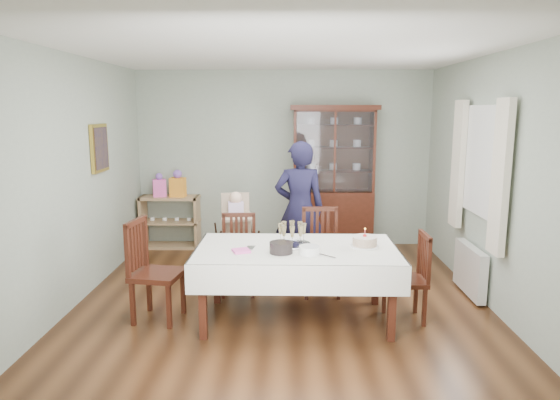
{
  "coord_description": "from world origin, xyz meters",
  "views": [
    {
      "loc": [
        0.06,
        -5.22,
        2.11
      ],
      "look_at": [
        -0.02,
        0.2,
        1.13
      ],
      "focal_mm": 32.0,
      "sensor_mm": 36.0,
      "label": 1
    }
  ],
  "objects_px": {
    "chair_end_right": "(406,294)",
    "gift_bag_pink": "(159,186)",
    "chair_far_left": "(239,270)",
    "woman": "(299,209)",
    "champagne_tray": "(292,239)",
    "sideboard": "(170,222)",
    "dining_table": "(296,284)",
    "chair_far_right": "(321,269)",
    "chair_end_left": "(156,290)",
    "gift_bag_orange": "(178,185)",
    "china_cabinet": "(333,176)",
    "high_chair": "(236,243)",
    "birthday_cake": "(365,242)"
  },
  "relations": [
    {
      "from": "chair_end_right",
      "to": "gift_bag_pink",
      "type": "relative_size",
      "value": 2.48
    },
    {
      "from": "chair_far_left",
      "to": "woman",
      "type": "bearing_deg",
      "value": 40.32
    },
    {
      "from": "champagne_tray",
      "to": "sideboard",
      "type": "bearing_deg",
      "value": 125.14
    },
    {
      "from": "dining_table",
      "to": "chair_far_right",
      "type": "height_order",
      "value": "chair_far_right"
    },
    {
      "from": "chair_end_left",
      "to": "gift_bag_orange",
      "type": "relative_size",
      "value": 2.49
    },
    {
      "from": "sideboard",
      "to": "gift_bag_orange",
      "type": "relative_size",
      "value": 2.18
    },
    {
      "from": "china_cabinet",
      "to": "sideboard",
      "type": "relative_size",
      "value": 2.42
    },
    {
      "from": "high_chair",
      "to": "gift_bag_pink",
      "type": "xyz_separation_m",
      "value": [
        -1.3,
        1.29,
        0.53
      ]
    },
    {
      "from": "champagne_tray",
      "to": "birthday_cake",
      "type": "xyz_separation_m",
      "value": [
        0.72,
        -0.03,
        -0.02
      ]
    },
    {
      "from": "chair_far_left",
      "to": "champagne_tray",
      "type": "bearing_deg",
      "value": -50.88
    },
    {
      "from": "woman",
      "to": "birthday_cake",
      "type": "height_order",
      "value": "woman"
    },
    {
      "from": "champagne_tray",
      "to": "dining_table",
      "type": "bearing_deg",
      "value": -57.88
    },
    {
      "from": "chair_far_left",
      "to": "chair_far_right",
      "type": "distance_m",
      "value": 0.96
    },
    {
      "from": "chair_end_right",
      "to": "champagne_tray",
      "type": "xyz_separation_m",
      "value": [
        -1.16,
        0.04,
        0.56
      ]
    },
    {
      "from": "champagne_tray",
      "to": "gift_bag_orange",
      "type": "bearing_deg",
      "value": 123.26
    },
    {
      "from": "chair_end_left",
      "to": "woman",
      "type": "xyz_separation_m",
      "value": [
        1.48,
        1.43,
        0.56
      ]
    },
    {
      "from": "chair_far_left",
      "to": "chair_far_right",
      "type": "xyz_separation_m",
      "value": [
        0.96,
        -0.01,
        0.02
      ]
    },
    {
      "from": "sideboard",
      "to": "woman",
      "type": "relative_size",
      "value": 0.52
    },
    {
      "from": "sideboard",
      "to": "champagne_tray",
      "type": "relative_size",
      "value": 2.35
    },
    {
      "from": "chair_end_right",
      "to": "gift_bag_orange",
      "type": "relative_size",
      "value": 2.18
    },
    {
      "from": "china_cabinet",
      "to": "sideboard",
      "type": "xyz_separation_m",
      "value": [
        -2.5,
        0.02,
        -0.72
      ]
    },
    {
      "from": "woman",
      "to": "birthday_cake",
      "type": "xyz_separation_m",
      "value": [
        0.62,
        -1.39,
        -0.05
      ]
    },
    {
      "from": "champagne_tray",
      "to": "chair_far_left",
      "type": "bearing_deg",
      "value": 131.41
    },
    {
      "from": "woman",
      "to": "birthday_cake",
      "type": "relative_size",
      "value": 6.13
    },
    {
      "from": "high_chair",
      "to": "gift_bag_pink",
      "type": "bearing_deg",
      "value": 125.99
    },
    {
      "from": "chair_end_left",
      "to": "birthday_cake",
      "type": "height_order",
      "value": "chair_end_left"
    },
    {
      "from": "china_cabinet",
      "to": "sideboard",
      "type": "distance_m",
      "value": 2.6
    },
    {
      "from": "chair_end_left",
      "to": "birthday_cake",
      "type": "xyz_separation_m",
      "value": [
        2.1,
        0.04,
        0.5
      ]
    },
    {
      "from": "china_cabinet",
      "to": "chair_end_right",
      "type": "bearing_deg",
      "value": -79.06
    },
    {
      "from": "chair_end_left",
      "to": "birthday_cake",
      "type": "bearing_deg",
      "value": -79.61
    },
    {
      "from": "chair_far_right",
      "to": "champagne_tray",
      "type": "relative_size",
      "value": 2.57
    },
    {
      "from": "sideboard",
      "to": "woman",
      "type": "height_order",
      "value": "woman"
    },
    {
      "from": "dining_table",
      "to": "chair_end_right",
      "type": "distance_m",
      "value": 1.12
    },
    {
      "from": "chair_far_right",
      "to": "woman",
      "type": "xyz_separation_m",
      "value": [
        -0.24,
        0.67,
        0.57
      ]
    },
    {
      "from": "chair_end_right",
      "to": "gift_bag_pink",
      "type": "distance_m",
      "value": 4.19
    },
    {
      "from": "chair_end_left",
      "to": "chair_end_right",
      "type": "xyz_separation_m",
      "value": [
        2.53,
        0.03,
        -0.04
      ]
    },
    {
      "from": "champagne_tray",
      "to": "gift_bag_pink",
      "type": "xyz_separation_m",
      "value": [
        -2.0,
        2.62,
        0.13
      ]
    },
    {
      "from": "dining_table",
      "to": "chair_end_right",
      "type": "relative_size",
      "value": 2.23
    },
    {
      "from": "chair_end_right",
      "to": "dining_table",
      "type": "bearing_deg",
      "value": -88.68
    },
    {
      "from": "chair_far_left",
      "to": "gift_bag_pink",
      "type": "bearing_deg",
      "value": 123.46
    },
    {
      "from": "chair_far_left",
      "to": "high_chair",
      "type": "relative_size",
      "value": 0.84
    },
    {
      "from": "dining_table",
      "to": "chair_end_right",
      "type": "xyz_separation_m",
      "value": [
        1.11,
        0.03,
        -0.12
      ]
    },
    {
      "from": "chair_far_left",
      "to": "birthday_cake",
      "type": "bearing_deg",
      "value": -30.73
    },
    {
      "from": "gift_bag_orange",
      "to": "high_chair",
      "type": "bearing_deg",
      "value": -51.78
    },
    {
      "from": "dining_table",
      "to": "champagne_tray",
      "type": "distance_m",
      "value": 0.46
    },
    {
      "from": "chair_end_right",
      "to": "gift_bag_pink",
      "type": "height_order",
      "value": "gift_bag_pink"
    },
    {
      "from": "birthday_cake",
      "to": "chair_far_left",
      "type": "bearing_deg",
      "value": 151.56
    },
    {
      "from": "chair_far_left",
      "to": "gift_bag_orange",
      "type": "relative_size",
      "value": 2.2
    },
    {
      "from": "high_chair",
      "to": "gift_bag_pink",
      "type": "height_order",
      "value": "gift_bag_pink"
    },
    {
      "from": "dining_table",
      "to": "gift_bag_pink",
      "type": "bearing_deg",
      "value": 127.21
    }
  ]
}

